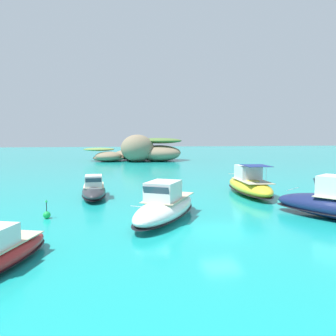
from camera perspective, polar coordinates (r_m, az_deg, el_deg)
ground_plane at (r=22.13m, az=9.40°, el=-10.93°), size 400.00×400.00×0.00m
islet_large at (r=86.26m, az=-3.37°, el=3.02°), size 19.70×18.18×6.94m
islet_small at (r=86.47m, az=-10.47°, el=2.11°), size 11.91×13.37×3.52m
motorboat_yellow at (r=36.23m, az=14.12°, el=-2.91°), size 4.23×10.96×3.35m
motorboat_white at (r=24.59m, az=-0.48°, el=-6.82°), size 7.78×10.19×2.97m
motorboat_charcoal at (r=34.20m, az=-12.95°, el=-3.82°), size 2.56×8.11×2.38m
motorboat_red at (r=17.81m, az=-27.59°, el=-13.21°), size 4.41×7.33×2.08m
channel_buoy at (r=26.66m, az=-20.62°, el=-7.64°), size 0.56×0.56×1.48m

